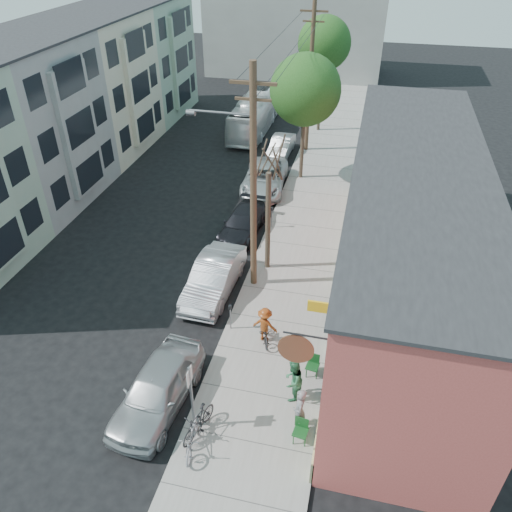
% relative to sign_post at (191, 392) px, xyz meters
% --- Properties ---
extents(ground, '(120.00, 120.00, 0.00)m').
position_rel_sign_post_xyz_m(ground, '(-2.35, 3.81, -1.83)').
color(ground, black).
extents(sidewalk, '(4.50, 58.00, 0.15)m').
position_rel_sign_post_xyz_m(sidewalk, '(1.90, 14.81, -1.76)').
color(sidewalk, gray).
rests_on(sidewalk, ground).
extents(cafe_building, '(6.60, 20.20, 6.61)m').
position_rel_sign_post_xyz_m(cafe_building, '(6.64, 8.80, 1.47)').
color(cafe_building, '#B94A45').
rests_on(cafe_building, ground).
extents(apartment_row, '(6.30, 32.00, 9.00)m').
position_rel_sign_post_xyz_m(apartment_row, '(-14.20, 17.81, 2.67)').
color(apartment_row, '#9BB498').
rests_on(apartment_row, ground).
extents(end_cap_building, '(18.00, 8.00, 12.00)m').
position_rel_sign_post_xyz_m(end_cap_building, '(-4.35, 45.81, 4.17)').
color(end_cap_building, gray).
rests_on(end_cap_building, ground).
extents(sign_post, '(0.07, 0.45, 2.80)m').
position_rel_sign_post_xyz_m(sign_post, '(0.00, 0.00, 0.00)').
color(sign_post, slate).
rests_on(sign_post, sidewalk).
extents(parking_meter_near, '(0.14, 0.14, 1.24)m').
position_rel_sign_post_xyz_m(parking_meter_near, '(-0.10, 4.88, -0.85)').
color(parking_meter_near, slate).
rests_on(parking_meter_near, sidewalk).
extents(parking_meter_far, '(0.14, 0.14, 1.24)m').
position_rel_sign_post_xyz_m(parking_meter_far, '(-0.10, 13.22, -0.85)').
color(parking_meter_far, slate).
rests_on(parking_meter_far, sidewalk).
extents(utility_pole_near, '(3.57, 0.28, 10.00)m').
position_rel_sign_post_xyz_m(utility_pole_near, '(0.04, 8.16, 3.58)').
color(utility_pole_near, '#503A28').
rests_on(utility_pole_near, sidewalk).
extents(utility_pole_far, '(1.80, 0.28, 10.00)m').
position_rel_sign_post_xyz_m(utility_pole_far, '(0.10, 24.56, 3.51)').
color(utility_pole_far, '#503A28').
rests_on(utility_pole_far, sidewalk).
extents(tree_bare, '(0.24, 0.24, 5.02)m').
position_rel_sign_post_xyz_m(tree_bare, '(0.45, 9.55, 0.83)').
color(tree_bare, '#44392C').
rests_on(tree_bare, sidewalk).
extents(tree_leafy_mid, '(4.25, 4.25, 7.77)m').
position_rel_sign_post_xyz_m(tree_leafy_mid, '(0.45, 19.87, 3.95)').
color(tree_leafy_mid, '#44392C').
rests_on(tree_leafy_mid, sidewalk).
extents(tree_leafy_far, '(3.87, 3.87, 8.42)m').
position_rel_sign_post_xyz_m(tree_leafy_far, '(0.45, 28.72, 4.78)').
color(tree_leafy_far, '#44392C').
rests_on(tree_leafy_far, sidewalk).
extents(patio_chair_a, '(0.56, 0.56, 0.88)m').
position_rel_sign_post_xyz_m(patio_chair_a, '(3.55, 3.15, -1.24)').
color(patio_chair_a, '#14491D').
rests_on(patio_chair_a, sidewalk).
extents(patio_chair_b, '(0.56, 0.56, 0.88)m').
position_rel_sign_post_xyz_m(patio_chair_b, '(3.57, 0.23, -1.24)').
color(patio_chair_b, '#14491D').
rests_on(patio_chair_b, sidewalk).
extents(patron_grey, '(0.54, 0.72, 1.78)m').
position_rel_sign_post_xyz_m(patron_grey, '(3.43, 0.71, -0.79)').
color(patron_grey, slate).
rests_on(patron_grey, sidewalk).
extents(patron_green, '(0.88, 1.01, 1.77)m').
position_rel_sign_post_xyz_m(patron_green, '(3.01, 1.92, -0.80)').
color(patron_green, '#30784C').
rests_on(patron_green, sidewalk).
extents(cyclist, '(1.10, 0.74, 1.58)m').
position_rel_sign_post_xyz_m(cyclist, '(1.42, 4.58, -0.89)').
color(cyclist, brown).
rests_on(cyclist, sidewalk).
extents(cyclist_bike, '(1.10, 1.73, 0.86)m').
position_rel_sign_post_xyz_m(cyclist_bike, '(1.42, 4.58, -1.25)').
color(cyclist_bike, black).
rests_on(cyclist_bike, sidewalk).
extents(parked_bike_a, '(0.97, 1.84, 1.07)m').
position_rel_sign_post_xyz_m(parked_bike_a, '(0.24, -0.23, -1.15)').
color(parked_bike_a, black).
rests_on(parked_bike_a, sidewalk).
extents(parked_bike_b, '(0.90, 1.91, 0.97)m').
position_rel_sign_post_xyz_m(parked_bike_b, '(0.23, -0.79, -1.20)').
color(parked_bike_b, gray).
rests_on(parked_bike_b, sidewalk).
extents(car_0, '(2.33, 4.94, 1.63)m').
position_rel_sign_post_xyz_m(car_0, '(-1.55, 0.65, -1.02)').
color(car_0, '#A8ABAF').
rests_on(car_0, ground).
extents(car_1, '(1.90, 4.98, 1.62)m').
position_rel_sign_post_xyz_m(car_1, '(-1.55, 7.26, -1.02)').
color(car_1, silver).
rests_on(car_1, ground).
extents(car_2, '(2.09, 4.59, 1.30)m').
position_rel_sign_post_xyz_m(car_2, '(-1.55, 12.46, -1.18)').
color(car_2, black).
rests_on(car_2, ground).
extents(car_3, '(2.93, 5.64, 1.52)m').
position_rel_sign_post_xyz_m(car_3, '(-1.55, 17.94, -1.07)').
color(car_3, '#B6BBBE').
rests_on(car_3, ground).
extents(car_4, '(1.50, 4.01, 1.31)m').
position_rel_sign_post_xyz_m(car_4, '(-1.55, 23.47, -1.18)').
color(car_4, '#989D9F').
rests_on(car_4, ground).
extents(bus, '(2.26, 9.63, 2.68)m').
position_rel_sign_post_xyz_m(bus, '(-4.52, 27.96, -0.49)').
color(bus, white).
rests_on(bus, ground).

